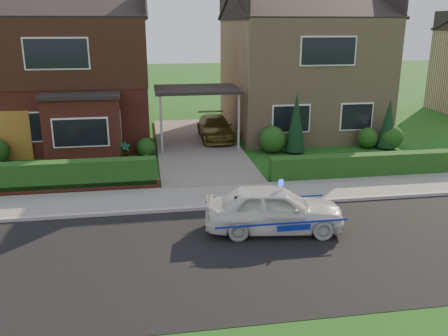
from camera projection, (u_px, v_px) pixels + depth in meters
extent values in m
plane|color=#154B14|center=(245.00, 253.00, 12.00)|extent=(120.00, 120.00, 0.00)
cube|color=black|center=(245.00, 253.00, 12.00)|extent=(60.00, 6.00, 0.02)
cube|color=#9E9993|center=(225.00, 207.00, 14.86)|extent=(60.00, 0.16, 0.12)
cube|color=slate|center=(220.00, 196.00, 15.85)|extent=(60.00, 2.00, 0.10)
cube|color=#666059|center=(197.00, 145.00, 22.36)|extent=(3.80, 12.00, 0.12)
cube|color=brown|center=(74.00, 80.00, 23.47)|extent=(7.20, 8.00, 5.80)
cube|color=white|center=(25.00, 127.00, 19.86)|extent=(1.80, 0.08, 1.30)
cube|color=white|center=(102.00, 125.00, 20.35)|extent=(1.60, 0.08, 1.30)
cube|color=white|center=(57.00, 54.00, 19.23)|extent=(2.60, 0.08, 1.30)
cube|color=black|center=(71.00, 50.00, 23.04)|extent=(7.26, 8.06, 2.90)
cube|color=brown|center=(83.00, 130.00, 19.62)|extent=(3.00, 1.40, 2.70)
cube|color=black|center=(80.00, 96.00, 19.20)|extent=(3.20, 1.60, 0.14)
cube|color=tan|center=(299.00, 76.00, 25.26)|extent=(7.20, 8.00, 5.80)
cube|color=white|center=(291.00, 119.00, 21.66)|extent=(1.80, 0.08, 1.30)
cube|color=white|center=(356.00, 117.00, 22.15)|extent=(1.60, 0.08, 1.30)
cube|color=white|center=(328.00, 51.00, 21.03)|extent=(2.60, 0.08, 1.30)
cube|color=black|center=(197.00, 89.00, 21.59)|extent=(3.80, 3.00, 0.14)
cylinder|color=gray|center=(161.00, 126.00, 20.40)|extent=(0.10, 0.10, 2.70)
cylinder|color=gray|center=(239.00, 123.00, 20.93)|extent=(0.10, 0.10, 2.70)
cube|color=#985C21|center=(4.00, 136.00, 19.81)|extent=(2.20, 0.10, 2.10)
cube|color=brown|center=(46.00, 190.00, 16.05)|extent=(7.70, 0.25, 0.36)
cube|color=#153E13|center=(47.00, 193.00, 16.24)|extent=(7.50, 0.55, 0.90)
cube|color=#153E13|center=(366.00, 177.00, 17.94)|extent=(7.50, 0.55, 0.80)
sphere|color=#153E13|center=(107.00, 145.00, 19.96)|extent=(1.32, 1.32, 1.32)
sphere|color=#153E13|center=(146.00, 147.00, 20.56)|extent=(0.84, 0.84, 0.84)
sphere|color=#153E13|center=(272.00, 139.00, 21.19)|extent=(1.20, 1.20, 1.20)
sphere|color=#153E13|center=(368.00, 138.00, 22.03)|extent=(0.96, 0.96, 0.96)
sphere|color=#153E13|center=(391.00, 137.00, 21.88)|extent=(1.08, 1.08, 1.08)
cone|color=black|center=(296.00, 124.00, 20.95)|extent=(0.90, 0.90, 2.60)
cone|color=black|center=(388.00, 125.00, 21.69)|extent=(0.90, 0.90, 2.20)
imported|color=silver|center=(274.00, 209.00, 13.10)|extent=(2.01, 3.98, 1.30)
sphere|color=#193FF2|center=(282.00, 184.00, 12.92)|extent=(0.17, 0.17, 0.17)
cube|color=navy|center=(282.00, 222.00, 12.39)|extent=(3.51, 0.02, 0.05)
cube|color=navy|center=(267.00, 201.00, 13.85)|extent=(3.51, 0.02, 0.05)
ellipsoid|color=black|center=(237.00, 204.00, 12.77)|extent=(0.22, 0.17, 0.21)
sphere|color=white|center=(238.00, 205.00, 12.72)|extent=(0.11, 0.11, 0.11)
sphere|color=black|center=(238.00, 199.00, 12.71)|extent=(0.13, 0.13, 0.13)
cone|color=black|center=(236.00, 197.00, 12.69)|extent=(0.04, 0.04, 0.05)
cone|color=black|center=(239.00, 197.00, 12.71)|extent=(0.04, 0.04, 0.05)
imported|color=brown|center=(215.00, 128.00, 23.29)|extent=(1.58, 3.81, 1.10)
imported|color=gray|center=(126.00, 152.00, 19.87)|extent=(0.47, 0.36, 0.80)
imported|color=gray|center=(144.00, 164.00, 18.40)|extent=(0.50, 0.48, 0.72)
imported|color=gray|center=(47.00, 177.00, 16.64)|extent=(0.59, 0.59, 0.78)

